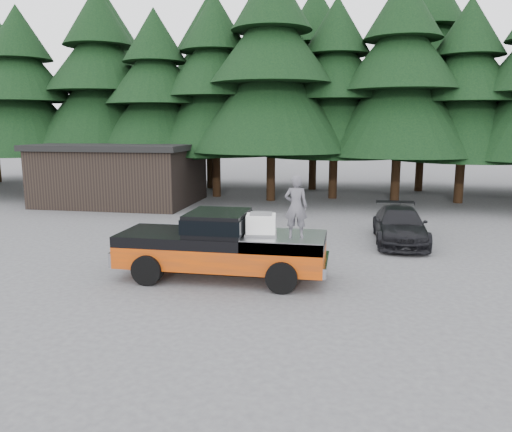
% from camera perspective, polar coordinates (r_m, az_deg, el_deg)
% --- Properties ---
extents(ground, '(120.00, 120.00, 0.00)m').
position_cam_1_polar(ground, '(14.87, -3.13, -6.51)').
color(ground, '#464648').
rests_on(ground, ground).
extents(pickup_truck, '(6.00, 2.04, 1.33)m').
position_cam_1_polar(pickup_truck, '(14.24, -3.93, -4.50)').
color(pickup_truck, '#D04101').
rests_on(pickup_truck, ground).
extents(truck_cab, '(1.66, 1.90, 0.59)m').
position_cam_1_polar(truck_cab, '(14.05, -4.37, -0.70)').
color(truck_cab, black).
rests_on(truck_cab, pickup_truck).
extents(air_compressor, '(0.87, 0.76, 0.55)m').
position_cam_1_polar(air_compressor, '(13.72, 0.58, -1.03)').
color(air_compressor, white).
rests_on(air_compressor, pickup_truck).
extents(man_on_bed, '(0.63, 0.43, 1.68)m').
position_cam_1_polar(man_on_bed, '(13.35, 4.58, 1.09)').
color(man_on_bed, '#525057').
rests_on(man_on_bed, pickup_truck).
extents(parked_car, '(1.85, 4.49, 1.30)m').
position_cam_1_polar(parked_car, '(19.23, 16.11, -1.03)').
color(parked_car, black).
rests_on(parked_car, ground).
extents(utility_building, '(8.40, 6.40, 3.30)m').
position_cam_1_polar(utility_building, '(28.76, -15.10, 4.73)').
color(utility_building, black).
rests_on(utility_building, ground).
extents(treeline, '(60.15, 16.05, 17.50)m').
position_cam_1_polar(treeline, '(31.35, 5.24, 16.58)').
color(treeline, black).
rests_on(treeline, ground).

